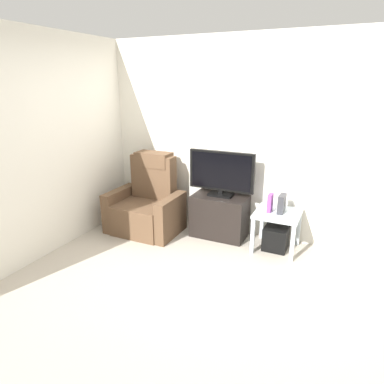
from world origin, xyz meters
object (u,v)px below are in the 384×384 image
Objects in this scene: side_table at (277,218)px; game_console at (282,204)px; television at (221,173)px; book_upright at (270,203)px; tv_stand at (220,216)px; recliner_armchair at (147,204)px; subwoofer_box at (276,238)px.

game_console is at bearing 15.95° from side_table.
book_upright is at bearing -8.73° from television.
game_console reaches higher than side_table.
book_upright is (-0.10, -0.02, 0.19)m from side_table.
tv_stand reaches higher than side_table.
game_console is (0.14, 0.03, 0.00)m from book_upright.
recliner_armchair is 4.80× the size of book_upright.
side_table is at bearing -6.19° from television.
television is at bearing 174.76° from game_console.
book_upright is at bearing -168.69° from side_table.
television is 1.64× the size of side_table.
subwoofer_box is (0.78, -0.09, -0.74)m from television.
side_table is 0.20m from game_console.
book_upright is 1.00× the size of game_console.
side_table is 2.39× the size of game_console.
television reaches higher than subwoofer_box.
side_table is (0.78, -0.07, 0.13)m from tv_stand.
television is 0.87m from game_console.
recliner_armchair reaches higher than game_console.
tv_stand is at bearing 175.17° from side_table.
tv_stand is 0.80m from side_table.
subwoofer_box is at bearing -1.11° from recliner_armchair.
game_console is (1.83, 0.17, 0.24)m from recliner_armchair.
tv_stand is 0.83× the size of television.
side_table is at bearing -1.11° from recliner_armchair.
television is (-0.00, 0.02, 0.60)m from tv_stand.
tv_stand is 3.24× the size of book_upright.
recliner_armchair is 1.85m from game_console.
book_upright reaches higher than side_table.
tv_stand is 1.35× the size of side_table.
television is at bearing 173.81° from side_table.
book_upright reaches higher than subwoofer_box.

